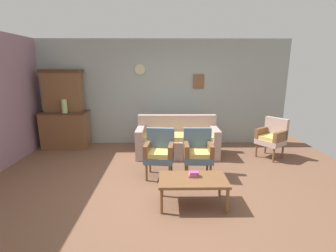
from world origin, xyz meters
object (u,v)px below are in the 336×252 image
vase_on_cabinet (64,106)px  wingback_chair_by_fireplace (272,136)px  floral_couch (177,141)px  book_stack_on_table (194,174)px  side_cabinet (66,130)px  armchair_near_cabinet (160,151)px  coffee_table (193,181)px  armchair_row_middle (198,151)px

vase_on_cabinet → wingback_chair_by_fireplace: (4.83, -0.60, -0.60)m
floral_couch → book_stack_on_table: floral_couch is taller
side_cabinet → armchair_near_cabinet: 2.97m
armchair_near_cabinet → coffee_table: armchair_near_cabinet is taller
side_cabinet → wingback_chair_by_fireplace: 4.99m
wingback_chair_by_fireplace → armchair_near_cabinet: bearing=-159.1°
armchair_row_middle → book_stack_on_table: (-0.18, -0.93, -0.04)m
book_stack_on_table → floral_couch: bearing=93.9°
side_cabinet → book_stack_on_table: 3.97m
side_cabinet → coffee_table: (2.93, -2.72, -0.09)m
wingback_chair_by_fireplace → book_stack_on_table: wingback_chair_by_fireplace is taller
vase_on_cabinet → coffee_table: vase_on_cabinet is taller
side_cabinet → coffee_table: bearing=-42.8°
side_cabinet → armchair_row_middle: 3.58m
floral_couch → coffee_table: (0.13, -2.14, 0.05)m
armchair_near_cabinet → book_stack_on_table: armchair_near_cabinet is taller
vase_on_cabinet → book_stack_on_table: 3.84m
side_cabinet → vase_on_cabinet: bearing=-60.8°
armchair_near_cabinet → armchair_row_middle: (0.71, -0.00, 0.00)m
vase_on_cabinet → wingback_chair_by_fireplace: vase_on_cabinet is taller
armchair_near_cabinet → armchair_row_middle: size_ratio=1.00×
floral_couch → armchair_near_cabinet: size_ratio=2.07×
side_cabinet → coffee_table: 4.00m
armchair_near_cabinet → armchair_row_middle: bearing=-0.2°
side_cabinet → coffee_table: size_ratio=1.16×
book_stack_on_table → armchair_row_middle: bearing=78.9°
vase_on_cabinet → coffee_table: size_ratio=0.33×
armchair_row_middle → coffee_table: (-0.20, -0.99, -0.12)m
side_cabinet → vase_on_cabinet: (0.10, -0.17, 0.63)m
wingback_chair_by_fireplace → side_cabinet: bearing=171.1°
wingback_chair_by_fireplace → book_stack_on_table: size_ratio=5.71×
wingback_chair_by_fireplace → book_stack_on_table: 2.74m
side_cabinet → vase_on_cabinet: vase_on_cabinet is taller
wingback_chair_by_fireplace → coffee_table: bearing=-135.6°
floral_couch → coffee_table: 2.15m
armchair_row_middle → floral_couch: bearing=105.8°
floral_couch → book_stack_on_table: size_ratio=11.83×
vase_on_cabinet → wingback_chair_by_fireplace: bearing=-7.1°
armchair_row_middle → side_cabinet: bearing=151.1°
side_cabinet → wingback_chair_by_fireplace: size_ratio=1.28×
wingback_chair_by_fireplace → armchair_row_middle: bearing=-151.9°
coffee_table → book_stack_on_table: 0.10m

